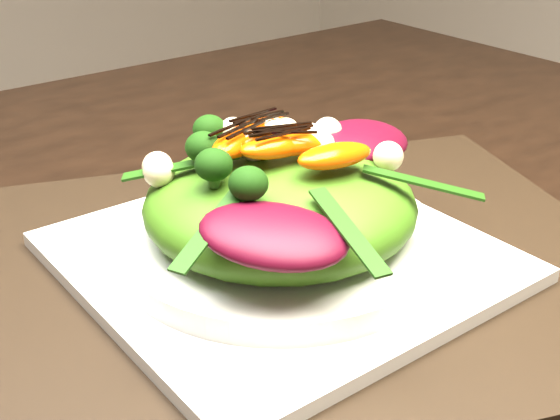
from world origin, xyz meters
TOP-DOWN VIEW (x-y plane):
  - dining_table at (0.00, 0.00)m, footprint 1.60×0.90m
  - placemat at (0.17, -0.08)m, footprint 0.60×0.54m
  - plate_base at (0.17, -0.08)m, footprint 0.27×0.27m
  - salad_bowl at (0.17, -0.08)m, footprint 0.26×0.26m
  - lettuce_mound at (0.17, -0.08)m, footprint 0.21×0.21m
  - radicchio_leaf at (0.26, -0.07)m, footprint 0.10×0.07m
  - orange_segment at (0.17, -0.07)m, footprint 0.06×0.03m
  - broccoli_floret at (0.13, -0.06)m, footprint 0.04×0.04m
  - macadamia_nut at (0.22, -0.13)m, footprint 0.03×0.03m
  - balsamic_drizzle at (0.17, -0.07)m, footprint 0.04×0.00m

SIDE VIEW (x-z plane):
  - dining_table at x=0.00m, z-range 0.35..1.10m
  - placemat at x=0.17m, z-range 0.75..0.75m
  - plate_base at x=0.17m, z-range 0.75..0.76m
  - salad_bowl at x=0.17m, z-range 0.76..0.78m
  - lettuce_mound at x=0.17m, z-range 0.77..0.83m
  - radicchio_leaf at x=0.26m, z-range 0.81..0.83m
  - macadamia_nut at x=0.22m, z-range 0.82..0.85m
  - orange_segment at x=0.17m, z-range 0.83..0.85m
  - broccoli_floret at x=0.13m, z-range 0.83..0.86m
  - balsamic_drizzle at x=0.17m, z-range 0.85..0.85m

